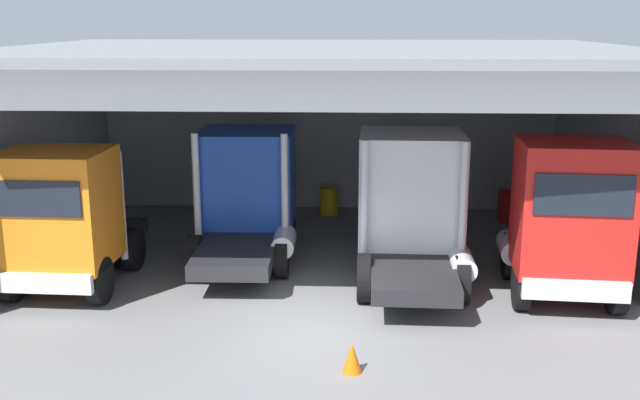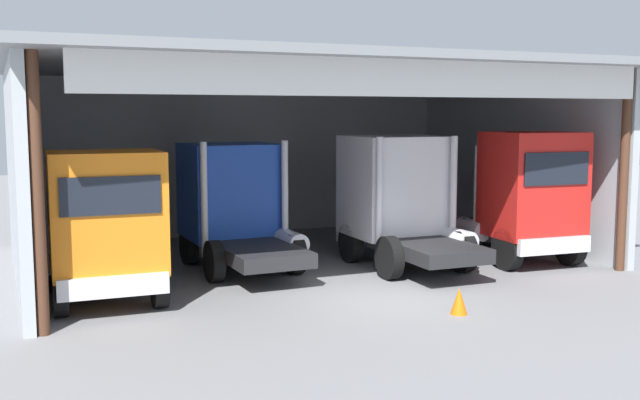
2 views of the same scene
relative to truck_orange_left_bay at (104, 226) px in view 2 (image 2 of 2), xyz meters
name	(u,v)px [view 2 (image 2 of 2)]	position (x,y,z in m)	size (l,w,h in m)	color
ground_plane	(384,299)	(5.84, -2.07, -1.74)	(80.00, 80.00, 0.00)	slate
workshop_shed	(288,123)	(5.84, 3.91, 2.16)	(15.64, 11.56, 5.56)	#ADB2B7
truck_orange_left_bay	(104,226)	(0.00, 0.00, 0.00)	(2.55, 4.84, 3.40)	orange
truck_blue_yard_outside	(235,203)	(3.84, 2.79, 0.01)	(2.68, 5.20, 3.48)	#1E47B7
truck_white_center_right_bay	(399,197)	(8.06, 1.18, 0.14)	(2.67, 4.95, 3.60)	white
truck_red_center_left_bay	(526,196)	(11.39, -0.10, 0.16)	(2.59, 4.44, 3.69)	red
oil_drum	(254,223)	(5.88, 7.24, -1.29)	(0.58, 0.58, 0.90)	gold
tool_cart	(412,215)	(11.73, 6.62, -1.24)	(0.90, 0.60, 1.00)	red
traffic_cone	(459,301)	(6.66, -3.87, -1.46)	(0.36, 0.36, 0.56)	orange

